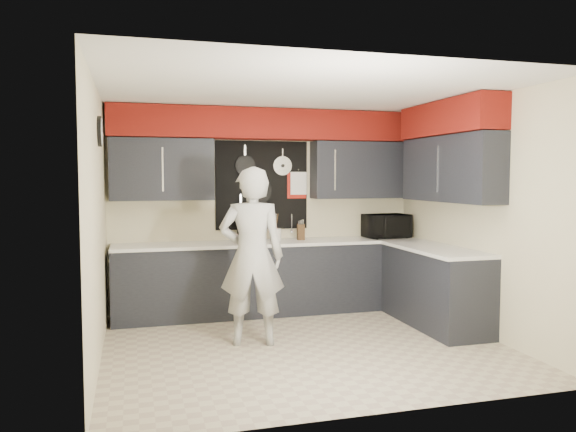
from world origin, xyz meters
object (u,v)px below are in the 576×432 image
object	(u,v)px
knife_block	(301,232)
utensil_crock	(276,235)
coffee_maker	(246,227)
person	(252,256)
microwave	(386,226)

from	to	relation	value
knife_block	utensil_crock	bearing A→B (deg)	-169.48
knife_block	coffee_maker	xyz separation A→B (m)	(-0.73, -0.03, 0.08)
knife_block	utensil_crock	size ratio (longest dim) A/B	1.27
person	knife_block	bearing A→B (deg)	-113.45
knife_block	person	bearing A→B (deg)	-119.35
utensil_crock	person	bearing A→B (deg)	-114.64
microwave	knife_block	world-z (taller)	microwave
knife_block	coffee_maker	world-z (taller)	coffee_maker
microwave	person	size ratio (longest dim) A/B	0.31
knife_block	utensil_crock	world-z (taller)	knife_block
utensil_crock	knife_block	bearing A→B (deg)	4.67
microwave	utensil_crock	bearing A→B (deg)	173.09
coffee_maker	microwave	bearing A→B (deg)	14.88
microwave	person	bearing A→B (deg)	-155.01
person	utensil_crock	bearing A→B (deg)	-102.88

